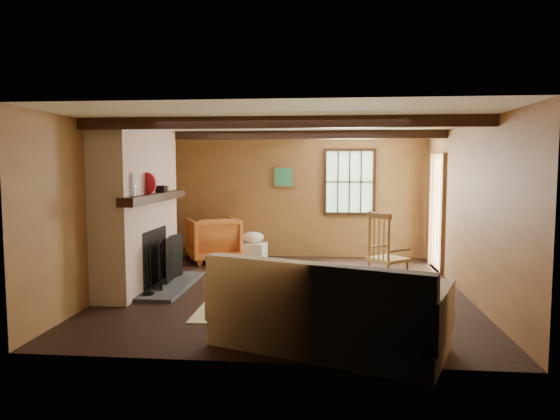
# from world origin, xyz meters

# --- Properties ---
(ground) EXTENTS (5.50, 5.50, 0.00)m
(ground) POSITION_xyz_m (0.00, 0.00, 0.00)
(ground) COLOR black
(ground) RESTS_ON ground
(room_envelope) EXTENTS (5.02, 5.52, 2.44)m
(room_envelope) POSITION_xyz_m (0.22, 0.26, 1.63)
(room_envelope) COLOR brown
(room_envelope) RESTS_ON ground
(fireplace) EXTENTS (1.02, 2.30, 2.40)m
(fireplace) POSITION_xyz_m (-2.23, -0.00, 1.10)
(fireplace) COLOR #B05C44
(fireplace) RESTS_ON ground
(rug) EXTENTS (2.50, 3.00, 0.01)m
(rug) POSITION_xyz_m (0.20, -0.20, 0.00)
(rug) COLOR beige
(rug) RESTS_ON ground
(rocking_chair) EXTENTS (0.92, 0.86, 1.15)m
(rocking_chair) POSITION_xyz_m (1.44, 0.18, 0.48)
(rocking_chair) COLOR #AE8154
(rocking_chair) RESTS_ON ground
(sofa) EXTENTS (2.49, 1.76, 0.92)m
(sofa) POSITION_xyz_m (0.57, -2.33, 0.33)
(sofa) COLOR silver
(sofa) RESTS_ON ground
(firewood_pile) EXTENTS (0.71, 0.13, 0.26)m
(firewood_pile) POSITION_xyz_m (-1.91, 2.37, 0.13)
(firewood_pile) COLOR brown
(firewood_pile) RESTS_ON ground
(laundry_basket) EXTENTS (0.56, 0.46, 0.30)m
(laundry_basket) POSITION_xyz_m (-0.89, 2.50, 0.15)
(laundry_basket) COLOR white
(laundry_basket) RESTS_ON ground
(basket_pillow) EXTENTS (0.49, 0.41, 0.22)m
(basket_pillow) POSITION_xyz_m (-0.89, 2.50, 0.41)
(basket_pillow) COLOR silver
(basket_pillow) RESTS_ON laundry_basket
(armchair) EXTENTS (1.22, 1.23, 0.85)m
(armchair) POSITION_xyz_m (-1.59, 2.07, 0.42)
(armchair) COLOR #BF6026
(armchair) RESTS_ON ground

